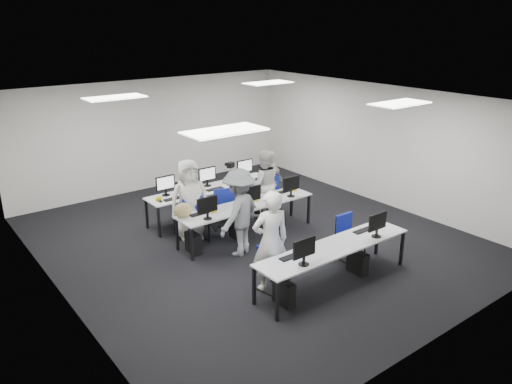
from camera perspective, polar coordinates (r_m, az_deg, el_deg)
room at (r=10.30m, az=-0.43°, el=2.25°), size 9.00×9.02×3.00m
ceiling_panels at (r=9.97m, az=-0.45°, el=10.44°), size 5.20×4.60×0.02m
desk_front at (r=8.93m, az=8.95°, el=-6.42°), size 3.20×0.70×0.73m
desk_mid at (r=10.72m, az=-1.06°, el=-1.69°), size 3.20×0.70×0.73m
desk_back at (r=11.81m, az=-5.10°, el=0.25°), size 3.20×0.70×0.73m
equipment_front at (r=8.94m, az=8.06°, el=-8.67°), size 2.51×0.41×1.19m
equipment_mid at (r=10.72m, az=-1.82°, el=-3.55°), size 2.91×0.41×1.19m
equipment_back at (r=12.03m, az=-4.33°, el=-1.00°), size 2.91×0.41×1.19m
chair_0 at (r=8.81m, az=1.93°, el=-9.54°), size 0.49×0.52×0.86m
chair_1 at (r=10.04m, az=10.61°, el=-6.02°), size 0.45×0.49×0.89m
chair_2 at (r=10.74m, az=-7.01°, el=-3.92°), size 0.57×0.61×0.99m
chair_3 at (r=11.30m, az=-2.92°, el=-2.81°), size 0.48×0.51×0.86m
chair_4 at (r=11.78m, az=1.19°, el=-1.76°), size 0.57×0.59×0.91m
chair_5 at (r=10.93m, az=-7.71°, el=-3.56°), size 0.47×0.52×0.96m
chair_6 at (r=11.36m, az=-3.91°, el=-2.50°), size 0.61×0.64×0.98m
chair_7 at (r=12.13m, az=1.09°, el=-1.04°), size 0.53×0.57×0.97m
handbag at (r=10.07m, az=-8.37°, el=-2.09°), size 0.43×0.35×0.31m
student_0 at (r=8.55m, az=1.67°, el=-5.64°), size 0.76×0.59×1.83m
student_1 at (r=11.75m, az=0.85°, el=0.93°), size 0.98×0.89×1.63m
student_2 at (r=10.65m, az=-7.62°, el=-0.88°), size 0.96×0.73×1.75m
student_3 at (r=11.88m, az=1.47°, el=1.00°), size 0.98×0.52×1.58m
photographer at (r=9.85m, az=-1.94°, el=-2.34°), size 1.32×1.06×1.78m
dslr_camera at (r=9.63m, az=-2.92°, el=3.11°), size 0.20×0.22×0.10m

